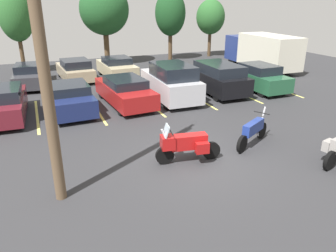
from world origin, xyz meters
TOP-DOWN VIEW (x-y plane):
  - ground at (0.00, 0.00)m, footprint 44.00×44.00m
  - motorcycle_touring at (-0.45, 0.01)m, footprint 2.25×0.96m
  - motorcycle_second at (2.48, 0.30)m, footprint 2.10×1.23m
  - parking_stripes at (-0.79, 6.94)m, footprint 19.63×5.11m
  - car_maroon at (-6.36, 7.03)m, footprint 2.08×4.50m
  - car_navy at (-3.39, 6.95)m, footprint 2.01×4.36m
  - car_red at (-0.58, 7.13)m, footprint 2.20×4.94m
  - car_silver at (1.97, 7.01)m, footprint 2.03×4.78m
  - car_black at (5.01, 7.23)m, footprint 2.02×4.57m
  - car_green at (7.65, 6.94)m, footprint 1.78×4.39m
  - car_far_charcoal at (-5.04, 13.16)m, footprint 2.18×4.74m
  - car_far_tan at (-2.24, 13.69)m, footprint 2.14×4.42m
  - car_far_champagne at (0.54, 13.34)m, footprint 2.04×4.36m
  - box_truck at (11.76, 12.01)m, footprint 2.50×7.20m
  - utility_pole at (-4.56, -0.62)m, footprint 1.52×1.17m
  - tree_center_right at (6.86, 18.72)m, footprint 2.67×2.67m
  - tree_center at (11.13, 19.16)m, footprint 2.67×2.67m
  - tree_rear at (1.09, 18.82)m, footprint 3.97×3.97m
  - tree_center_left at (-5.48, 17.50)m, footprint 2.44×2.44m

SIDE VIEW (x-z plane):
  - ground at x=0.00m, z-range -0.10..0.00m
  - parking_stripes at x=-0.79m, z-range 0.00..0.01m
  - motorcycle_second at x=2.48m, z-range -0.08..1.21m
  - motorcycle_touring at x=-0.45m, z-range -0.04..1.35m
  - car_far_tan at x=-2.24m, z-range -0.02..1.42m
  - car_far_charcoal at x=-5.04m, z-range -0.02..1.42m
  - car_navy at x=-3.39m, z-range -0.01..1.41m
  - car_red at x=-0.58m, z-range -0.01..1.42m
  - car_far_champagne at x=0.54m, z-range -0.01..1.44m
  - car_maroon at x=-6.36m, z-range -0.02..1.50m
  - car_green at x=7.65m, z-range -0.02..1.54m
  - car_black at x=5.01m, z-range 0.02..1.76m
  - car_silver at x=1.97m, z-range -0.03..1.95m
  - box_truck at x=11.76m, z-range 0.11..2.80m
  - tree_center at x=11.13m, z-range 1.00..6.22m
  - tree_center_right at x=6.86m, z-range 1.03..7.01m
  - tree_center_left at x=-5.48m, z-range 1.13..7.24m
  - tree_rear at x=1.09m, z-range 1.17..7.62m
  - utility_pole at x=-4.56m, z-range 0.13..9.52m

